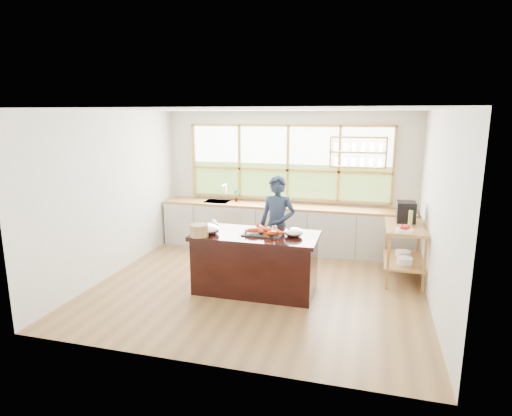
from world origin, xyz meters
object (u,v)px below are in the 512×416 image
at_px(island, 255,262).
at_px(wicker_basket, 199,230).
at_px(cook, 277,226).
at_px(espresso_machine, 406,212).

relative_size(island, wicker_basket, 6.84).
height_order(island, cook, cook).
height_order(cook, wicker_basket, cook).
xyz_separation_m(cook, espresso_machine, (2.03, 0.59, 0.23)).
distance_m(espresso_machine, wicker_basket, 3.39).
bearing_deg(island, cook, 77.74).
bearing_deg(espresso_machine, island, -149.79).
bearing_deg(island, espresso_machine, 31.61).
bearing_deg(wicker_basket, espresso_machine, 29.59).
relative_size(cook, wicker_basket, 6.18).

